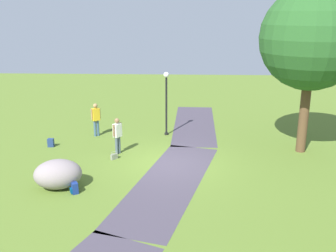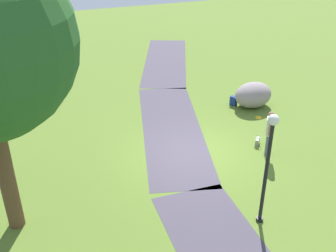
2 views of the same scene
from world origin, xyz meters
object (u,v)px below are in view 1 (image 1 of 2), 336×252
(spare_backpack_on_lawn, at_px, (51,143))
(man_near_boulder, at_px, (96,117))
(lawn_boulder, at_px, (58,174))
(handbag_on_grass, at_px, (114,156))
(backpack_by_boulder, at_px, (74,188))
(frisbee_on_grass, at_px, (76,176))
(woman_with_handbag, at_px, (117,133))
(lamp_post, at_px, (166,96))
(large_shade_tree, at_px, (312,39))

(spare_backpack_on_lawn, bearing_deg, man_near_boulder, 133.61)
(lawn_boulder, bearing_deg, handbag_on_grass, 152.41)
(backpack_by_boulder, distance_m, frisbee_on_grass, 1.54)
(man_near_boulder, relative_size, backpack_by_boulder, 4.31)
(handbag_on_grass, distance_m, backpack_by_boulder, 3.40)
(spare_backpack_on_lawn, bearing_deg, handbag_on_grass, 65.89)
(woman_with_handbag, height_order, frisbee_on_grass, woman_with_handbag)
(handbag_on_grass, height_order, frisbee_on_grass, handbag_on_grass)
(frisbee_on_grass, bearing_deg, man_near_boulder, -176.62)
(man_near_boulder, bearing_deg, backpack_by_boulder, 5.84)
(lamp_post, bearing_deg, frisbee_on_grass, -31.43)
(man_near_boulder, distance_m, handbag_on_grass, 3.64)
(woman_with_handbag, bearing_deg, lamp_post, 144.53)
(large_shade_tree, height_order, backpack_by_boulder, large_shade_tree)
(backpack_by_boulder, xyz_separation_m, spare_backpack_on_lawn, (-4.78, -2.48, 0.00))
(backpack_by_boulder, bearing_deg, man_near_boulder, -174.16)
(lamp_post, relative_size, handbag_on_grass, 8.57)
(handbag_on_grass, height_order, spare_backpack_on_lawn, spare_backpack_on_lawn)
(frisbee_on_grass, bearing_deg, woman_with_handbag, 153.68)
(large_shade_tree, distance_m, woman_with_handbag, 9.34)
(lawn_boulder, height_order, man_near_boulder, man_near_boulder)
(lawn_boulder, distance_m, frisbee_on_grass, 1.24)
(backpack_by_boulder, bearing_deg, lamp_post, 156.94)
(woman_with_handbag, bearing_deg, spare_backpack_on_lawn, -103.19)
(man_near_boulder, xyz_separation_m, frisbee_on_grass, (5.03, 0.30, -0.99))
(frisbee_on_grass, bearing_deg, lawn_boulder, -16.87)
(man_near_boulder, bearing_deg, handbag_on_grass, 24.81)
(handbag_on_grass, relative_size, backpack_by_boulder, 0.96)
(frisbee_on_grass, bearing_deg, lamp_post, 148.57)
(woman_with_handbag, height_order, backpack_by_boulder, woman_with_handbag)
(handbag_on_grass, bearing_deg, lamp_post, 149.45)
(lawn_boulder, bearing_deg, frisbee_on_grass, 163.13)
(backpack_by_boulder, bearing_deg, spare_backpack_on_lawn, -152.54)
(lamp_post, height_order, man_near_boulder, lamp_post)
(lawn_boulder, xyz_separation_m, woman_with_handbag, (-3.58, 1.57, 0.43))
(lawn_boulder, relative_size, spare_backpack_on_lawn, 4.84)
(man_near_boulder, bearing_deg, spare_backpack_on_lawn, -46.39)
(large_shade_tree, distance_m, lawn_boulder, 11.72)
(large_shade_tree, xyz_separation_m, man_near_boulder, (-1.82, -9.90, -4.07))
(lamp_post, distance_m, backpack_by_boulder, 7.70)
(handbag_on_grass, xyz_separation_m, spare_backpack_on_lawn, (-1.48, -3.30, 0.05))
(lawn_boulder, height_order, frisbee_on_grass, lawn_boulder)
(lawn_boulder, xyz_separation_m, handbag_on_grass, (-2.89, 1.51, -0.40))
(woman_with_handbag, relative_size, spare_backpack_on_lawn, 4.16)
(lawn_boulder, height_order, handbag_on_grass, lawn_boulder)
(woman_with_handbag, bearing_deg, large_shade_tree, 94.75)
(woman_with_handbag, xyz_separation_m, backpack_by_boulder, (3.99, -0.87, -0.77))
(large_shade_tree, distance_m, frisbee_on_grass, 11.32)
(backpack_by_boulder, bearing_deg, large_shade_tree, 116.93)
(lamp_post, relative_size, spare_backpack_on_lawn, 8.23)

